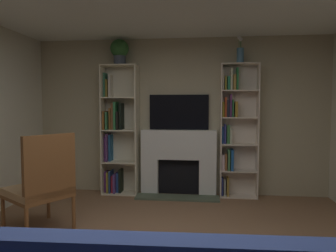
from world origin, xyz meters
name	(u,v)px	position (x,y,z in m)	size (l,w,h in m)	color
wall_back_accent	(179,116)	(0.00, 2.79, 1.30)	(4.99, 0.06, 2.61)	tan
fireplace	(179,161)	(0.00, 2.66, 0.56)	(1.34, 0.50, 1.08)	white
tv	(179,112)	(0.00, 2.73, 1.38)	(0.99, 0.06, 0.58)	black
bookshelf_left	(117,134)	(-1.04, 2.65, 1.00)	(0.60, 0.31, 2.16)	beige
bookshelf_right	(235,129)	(0.91, 2.67, 1.10)	(0.60, 0.26, 2.16)	beige
potted_plant	(120,51)	(-0.98, 2.61, 2.40)	(0.30, 0.30, 0.42)	#444D5C
vase_with_flowers	(240,54)	(0.98, 2.61, 2.31)	(0.11, 0.11, 0.43)	teal
armchair	(42,184)	(-1.45, 0.90, 0.57)	(0.86, 0.86, 1.17)	brown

